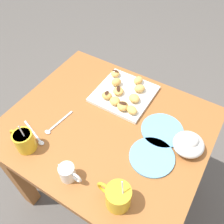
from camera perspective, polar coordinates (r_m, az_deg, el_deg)
name	(u,v)px	position (r m, az deg, el deg)	size (l,w,h in m)	color
ground_plane	(109,188)	(1.70, -0.80, -17.52)	(8.00, 8.00, 0.00)	#514C47
dining_table	(107,142)	(1.19, -1.09, -7.11)	(0.89, 0.76, 0.71)	#935628
pastry_plate_square	(124,94)	(1.19, 2.89, 4.34)	(0.27, 0.27, 0.02)	silver
coffee_mug_mustard_left	(118,196)	(0.86, 1.35, -19.41)	(0.13, 0.09, 0.15)	gold
coffee_mug_mustard_right	(24,140)	(1.03, -20.19, -6.33)	(0.12, 0.08, 0.14)	gold
cream_pitcher_white	(68,172)	(0.93, -10.50, -13.94)	(0.10, 0.06, 0.07)	silver
ice_cream_bowl	(189,144)	(1.02, 17.79, -7.15)	(0.13, 0.13, 0.09)	silver
saucer_sky_left	(152,157)	(1.00, 9.45, -10.48)	(0.18, 0.18, 0.01)	#66A8DB
saucer_sky_right	(162,130)	(1.08, 11.84, -4.26)	(0.18, 0.18, 0.01)	#66A8DB
loose_spoon_near_saucer	(56,125)	(1.10, -13.22, -3.05)	(0.04, 0.16, 0.01)	silver
loose_spoon_by_plate	(36,136)	(1.09, -17.67, -5.37)	(0.16, 0.06, 0.01)	silver
beignet_0	(134,98)	(1.14, 5.31, 3.26)	(0.05, 0.06, 0.03)	#DBA351
beignet_1	(123,106)	(1.10, 2.56, 1.42)	(0.05, 0.05, 0.04)	#DBA351
chocolate_drizzle_1	(123,103)	(1.09, 2.60, 2.12)	(0.04, 0.02, 0.01)	#381E11
beignet_2	(118,91)	(1.17, 1.51, 4.99)	(0.05, 0.05, 0.03)	#DBA351
chocolate_drizzle_2	(118,89)	(1.16, 1.52, 5.56)	(0.04, 0.02, 0.01)	#381E11
beignet_3	(107,96)	(1.15, -1.25, 3.91)	(0.04, 0.05, 0.04)	#DBA351
chocolate_drizzle_3	(107,93)	(1.13, -1.27, 4.59)	(0.03, 0.02, 0.01)	#381E11
beignet_4	(140,88)	(1.19, 6.58, 5.58)	(0.04, 0.05, 0.04)	#DBA351
beignet_5	(132,110)	(1.09, 4.75, 0.49)	(0.06, 0.04, 0.03)	#DBA351
beignet_6	(116,82)	(1.21, 1.04, 7.14)	(0.04, 0.05, 0.04)	#DBA351
beignet_7	(138,80)	(1.23, 6.27, 7.47)	(0.04, 0.05, 0.04)	#DBA351
beignet_8	(115,73)	(1.27, 0.79, 9.14)	(0.05, 0.05, 0.03)	#DBA351
chocolate_drizzle_8	(115,71)	(1.26, 0.80, 9.73)	(0.03, 0.02, 0.01)	#381E11
beignet_9	(115,101)	(1.13, 0.69, 2.64)	(0.05, 0.05, 0.03)	#DBA351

